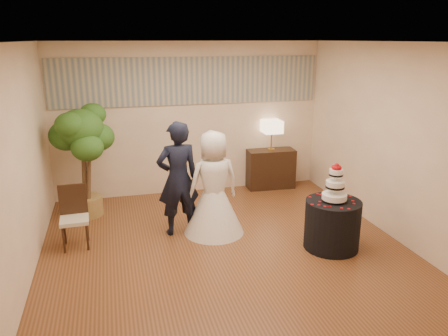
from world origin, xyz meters
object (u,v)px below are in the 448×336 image
object	(u,v)px
groom	(178,179)
cake_table	(332,224)
console	(271,169)
ficus_tree	(84,161)
side_chair	(74,218)
wedding_cake	(335,182)
bride	(214,183)
table_lamp	(272,135)

from	to	relation	value
groom	cake_table	xyz separation A→B (m)	(1.99, -1.04, -0.51)
console	ficus_tree	world-z (taller)	ficus_tree
cake_table	side_chair	xyz separation A→B (m)	(-3.48, 0.94, 0.09)
console	side_chair	world-z (taller)	side_chair
wedding_cake	console	xyz separation A→B (m)	(0.09, 2.67, -0.59)
bride	ficus_tree	bearing A→B (deg)	-39.71
bride	cake_table	xyz separation A→B (m)	(1.48, -0.92, -0.44)
cake_table	ficus_tree	xyz separation A→B (m)	(-3.35, 2.11, 0.59)
bride	table_lamp	bearing A→B (deg)	-139.05
groom	bride	distance (m)	0.53
table_lamp	side_chair	distance (m)	4.01
cake_table	wedding_cake	distance (m)	0.62
bride	cake_table	bearing A→B (deg)	140.91
cake_table	wedding_cake	bearing A→B (deg)	0.00
wedding_cake	ficus_tree	bearing A→B (deg)	147.84
side_chair	groom	bearing A→B (deg)	1.65
cake_table	ficus_tree	size ratio (longest dim) A/B	0.41
bride	side_chair	xyz separation A→B (m)	(-2.00, 0.02, -0.35)
wedding_cake	table_lamp	xyz separation A→B (m)	(0.09, 2.67, 0.09)
table_lamp	ficus_tree	world-z (taller)	ficus_tree
wedding_cake	ficus_tree	world-z (taller)	ficus_tree
table_lamp	wedding_cake	bearing A→B (deg)	-91.95
ficus_tree	side_chair	xyz separation A→B (m)	(-0.12, -1.17, -0.50)
groom	table_lamp	world-z (taller)	groom
bride	cake_table	world-z (taller)	bride
groom	wedding_cake	size ratio (longest dim) A/B	3.18
cake_table	table_lamp	bearing A→B (deg)	88.05
groom	console	xyz separation A→B (m)	(2.08, 1.63, -0.48)
bride	cake_table	size ratio (longest dim) A/B	2.06
ficus_tree	console	bearing A→B (deg)	9.28
ficus_tree	side_chair	bearing A→B (deg)	-95.89
groom	cake_table	size ratio (longest dim) A/B	2.25
console	side_chair	bearing A→B (deg)	-151.22
wedding_cake	side_chair	bearing A→B (deg)	164.90
wedding_cake	side_chair	size ratio (longest dim) A/B	0.62
bride	ficus_tree	size ratio (longest dim) A/B	0.84
ficus_tree	table_lamp	bearing A→B (deg)	9.28
side_chair	bride	bearing A→B (deg)	-2.81
cake_table	side_chair	size ratio (longest dim) A/B	0.87
wedding_cake	console	bearing A→B (deg)	88.05
wedding_cake	cake_table	bearing A→B (deg)	0.00
groom	wedding_cake	world-z (taller)	groom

